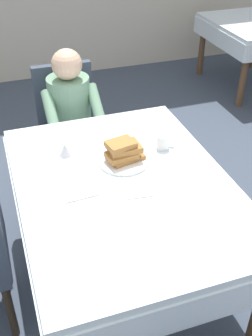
% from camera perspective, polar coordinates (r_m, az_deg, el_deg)
% --- Properties ---
extents(ground_plane, '(14.00, 14.00, 0.00)m').
position_cam_1_polar(ground_plane, '(2.70, -0.19, -14.60)').
color(ground_plane, '#3D4756').
extents(dining_table_main, '(1.12, 1.52, 0.74)m').
position_cam_1_polar(dining_table_main, '(2.24, -0.22, -3.79)').
color(dining_table_main, silver).
rests_on(dining_table_main, ground).
extents(chair_diner, '(0.44, 0.45, 0.93)m').
position_cam_1_polar(chair_diner, '(3.25, -7.91, 6.68)').
color(chair_diner, '#384251').
rests_on(chair_diner, ground).
extents(diner_person, '(0.40, 0.43, 1.12)m').
position_cam_1_polar(diner_person, '(3.05, -7.49, 7.66)').
color(diner_person, gray).
rests_on(diner_person, ground).
extents(plate_breakfast, '(0.28, 0.28, 0.02)m').
position_cam_1_polar(plate_breakfast, '(2.33, -0.35, 0.95)').
color(plate_breakfast, white).
rests_on(plate_breakfast, dining_table_main).
extents(breakfast_stack, '(0.22, 0.17, 0.12)m').
position_cam_1_polar(breakfast_stack, '(2.31, -0.39, 2.35)').
color(breakfast_stack, '#A36B33').
rests_on(breakfast_stack, plate_breakfast).
extents(cup_coffee, '(0.11, 0.08, 0.08)m').
position_cam_1_polar(cup_coffee, '(2.45, 5.06, 3.60)').
color(cup_coffee, white).
rests_on(cup_coffee, dining_table_main).
extents(syrup_pitcher, '(0.08, 0.08, 0.07)m').
position_cam_1_polar(syrup_pitcher, '(2.40, -8.32, 2.48)').
color(syrup_pitcher, silver).
rests_on(syrup_pitcher, dining_table_main).
extents(fork_left_of_plate, '(0.03, 0.18, 0.00)m').
position_cam_1_polar(fork_left_of_plate, '(2.28, -4.73, -0.30)').
color(fork_left_of_plate, silver).
rests_on(fork_left_of_plate, dining_table_main).
extents(knife_right_of_plate, '(0.02, 0.20, 0.00)m').
position_cam_1_polar(knife_right_of_plate, '(2.38, 4.14, 1.41)').
color(knife_right_of_plate, silver).
rests_on(knife_right_of_plate, dining_table_main).
extents(spoon_near_edge, '(0.15, 0.03, 0.00)m').
position_cam_1_polar(spoon_near_edge, '(2.09, 1.74, -4.00)').
color(spoon_near_edge, silver).
rests_on(spoon_near_edge, dining_table_main).
extents(napkin_folded, '(0.18, 0.13, 0.01)m').
position_cam_1_polar(napkin_folded, '(2.13, -6.41, -3.28)').
color(napkin_folded, white).
rests_on(napkin_folded, dining_table_main).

